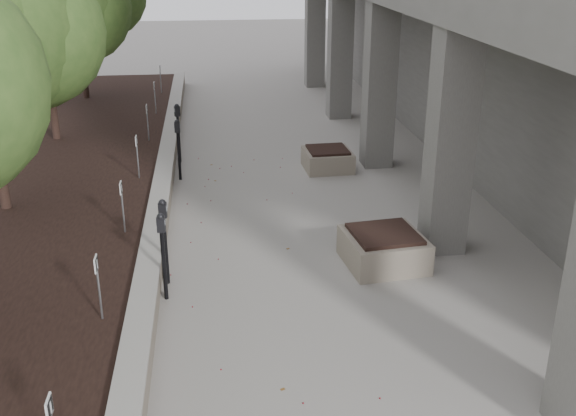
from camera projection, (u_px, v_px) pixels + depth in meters
retaining_wall at (163, 191)px, 14.48m from camera, size 0.39×26.00×0.50m
crabapple_tree_4 at (43, 34)px, 16.76m from camera, size 4.60×4.00×5.44m
crabapple_tree_5 at (77, 14)px, 21.37m from camera, size 4.60×4.00×5.44m
parking_sign_3 at (99, 288)px, 9.12m from camera, size 0.04×0.22×0.96m
parking_sign_4 at (123, 207)px, 11.88m from camera, size 0.04×0.22×0.96m
parking_sign_5 at (138, 157)px, 14.65m from camera, size 0.04×0.22×0.96m
parking_sign_6 at (148, 123)px, 17.41m from camera, size 0.04×0.22×0.96m
parking_sign_7 at (155, 98)px, 20.18m from camera, size 0.04×0.22×0.96m
parking_sign_8 at (161, 79)px, 22.94m from camera, size 0.04×0.22×0.96m
parking_meter_2 at (165, 242)px, 10.83m from camera, size 0.16×0.12×1.49m
parking_meter_3 at (163, 257)px, 10.34m from camera, size 0.15×0.11×1.47m
parking_meter_4 at (179, 150)px, 15.64m from camera, size 0.15×0.11×1.46m
parking_meter_5 at (179, 133)px, 16.90m from camera, size 0.18×0.15×1.52m
planter_front at (384, 248)px, 11.65m from camera, size 1.45×1.45×0.61m
planter_back at (328, 159)px, 16.55m from camera, size 1.19×1.19×0.53m
berry_scatter at (256, 283)px, 11.07m from camera, size 3.30×14.10×0.02m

